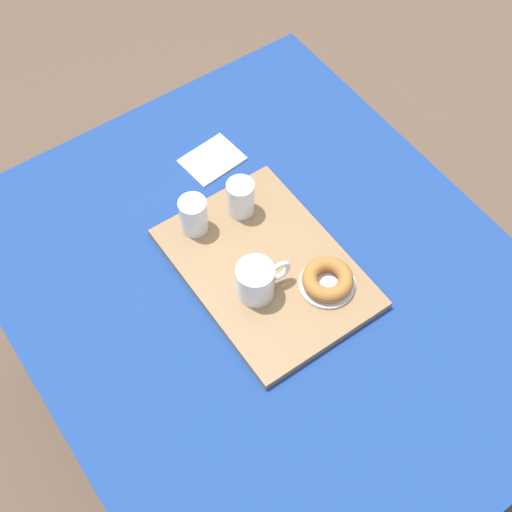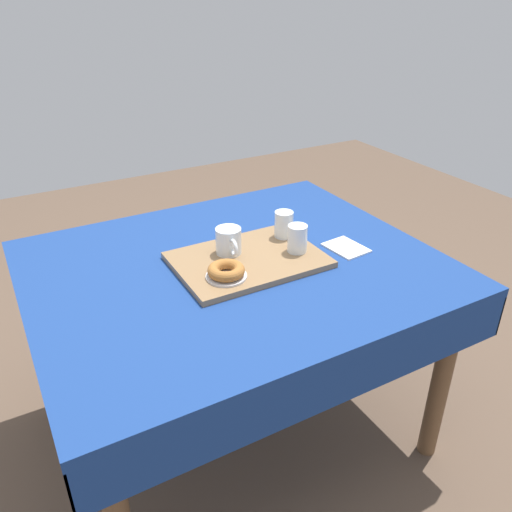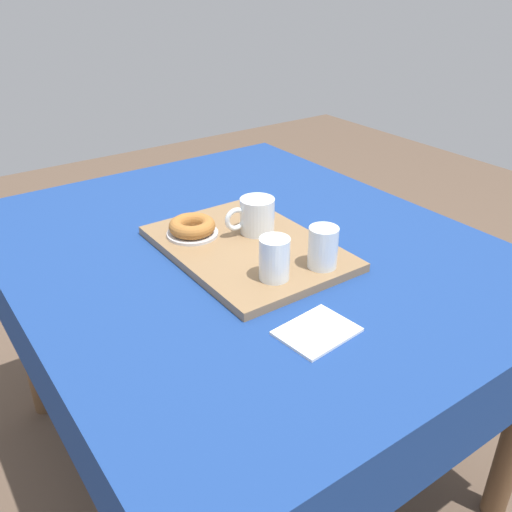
% 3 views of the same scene
% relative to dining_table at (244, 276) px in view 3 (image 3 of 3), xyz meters
% --- Properties ---
extents(ground_plane, '(6.00, 6.00, 0.00)m').
position_rel_dining_table_xyz_m(ground_plane, '(0.00, 0.00, -0.63)').
color(ground_plane, brown).
extents(dining_table, '(1.29, 1.07, 0.72)m').
position_rel_dining_table_xyz_m(dining_table, '(0.00, 0.00, 0.00)').
color(dining_table, navy).
rests_on(dining_table, ground).
extents(serving_tray, '(0.47, 0.34, 0.02)m').
position_rel_dining_table_xyz_m(serving_tray, '(0.04, -0.02, 0.10)').
color(serving_tray, olive).
rests_on(serving_tray, dining_table).
extents(tea_mug_left, '(0.08, 0.13, 0.09)m').
position_rel_dining_table_xyz_m(tea_mug_left, '(-0.00, 0.04, 0.15)').
color(tea_mug_left, white).
rests_on(tea_mug_left, serving_tray).
extents(water_glass_near, '(0.06, 0.06, 0.09)m').
position_rel_dining_table_xyz_m(water_glass_near, '(0.20, -0.06, 0.15)').
color(water_glass_near, white).
rests_on(water_glass_near, serving_tray).
extents(water_glass_far, '(0.06, 0.06, 0.09)m').
position_rel_dining_table_xyz_m(water_glass_far, '(0.22, 0.06, 0.15)').
color(water_glass_far, white).
rests_on(water_glass_far, serving_tray).
extents(donut_plate_left, '(0.12, 0.12, 0.01)m').
position_rel_dining_table_xyz_m(donut_plate_left, '(-0.08, -0.10, 0.11)').
color(donut_plate_left, silver).
rests_on(donut_plate_left, serving_tray).
extents(sugar_donut_left, '(0.11, 0.11, 0.03)m').
position_rel_dining_table_xyz_m(sugar_donut_left, '(-0.08, -0.10, 0.14)').
color(sugar_donut_left, '#A3662D').
rests_on(sugar_donut_left, donut_plate_left).
extents(paper_napkin, '(0.12, 0.15, 0.01)m').
position_rel_dining_table_xyz_m(paper_napkin, '(0.38, -0.09, 0.09)').
color(paper_napkin, white).
rests_on(paper_napkin, dining_table).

